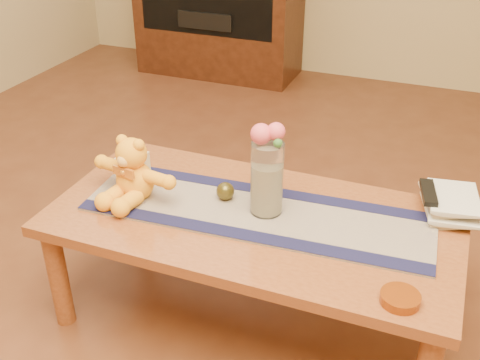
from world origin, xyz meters
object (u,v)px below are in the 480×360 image
at_px(book_bottom, 425,209).
at_px(pillar_candle, 133,169).
at_px(amber_dish, 400,298).
at_px(bronze_ball, 225,191).
at_px(tv_remote, 429,192).
at_px(glass_vase, 267,178).
at_px(teddy_bear, 134,168).

bearing_deg(book_bottom, pillar_candle, 176.13).
bearing_deg(amber_dish, bronze_ball, 154.56).
bearing_deg(tv_remote, bronze_ball, -177.16).
bearing_deg(glass_vase, bronze_ball, 172.59).
relative_size(bronze_ball, book_bottom, 0.29).
xyz_separation_m(book_bottom, amber_dish, (-0.01, -0.50, 0.00)).
height_order(tv_remote, amber_dish, tv_remote).
height_order(pillar_candle, amber_dish, pillar_candle).
bearing_deg(book_bottom, teddy_bear, -178.91).
relative_size(glass_vase, amber_dish, 2.32).
distance_m(book_bottom, tv_remote, 0.08).
bearing_deg(tv_remote, pillar_candle, 178.59).
xyz_separation_m(glass_vase, book_bottom, (0.51, 0.21, -0.13)).
relative_size(teddy_bear, glass_vase, 1.25).
distance_m(teddy_bear, amber_dish, 1.00).
bearing_deg(bronze_ball, tv_remote, 14.74).
xyz_separation_m(book_bottom, tv_remote, (0.00, -0.01, 0.07)).
relative_size(teddy_bear, tv_remote, 2.03).
bearing_deg(teddy_bear, tv_remote, 23.78).
bearing_deg(teddy_bear, amber_dish, -4.41).
bearing_deg(bronze_ball, pillar_candle, -177.64).
relative_size(pillar_candle, glass_vase, 0.44).
bearing_deg(bronze_ball, book_bottom, 15.57).
xyz_separation_m(teddy_bear, bronze_ball, (0.31, 0.09, -0.08)).
height_order(teddy_bear, pillar_candle, teddy_bear).
distance_m(teddy_bear, pillar_candle, 0.11).
height_order(glass_vase, amber_dish, glass_vase).
distance_m(bronze_ball, amber_dish, 0.73).
bearing_deg(book_bottom, tv_remote, -93.00).
xyz_separation_m(teddy_bear, tv_remote, (0.98, 0.27, -0.03)).
bearing_deg(tv_remote, teddy_bear, -176.47).
bearing_deg(book_bottom, bronze_ball, -179.34).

